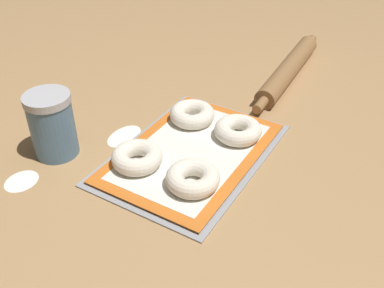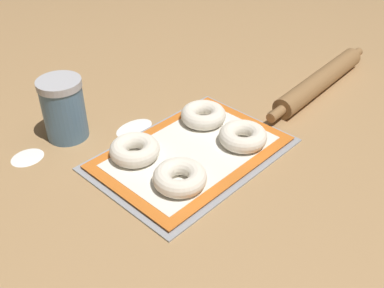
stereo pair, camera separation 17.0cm
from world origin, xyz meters
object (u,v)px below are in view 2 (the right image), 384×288
object	(u,v)px
baking_tray	(192,153)
bagel_back_right	(203,115)
bagel_front_left	(180,177)
bagel_front_right	(243,136)
rolling_pin	(320,81)
flour_canister	(64,109)
bagel_back_left	(135,150)

from	to	relation	value
baking_tray	bagel_back_right	bearing A→B (deg)	30.78
baking_tray	bagel_back_right	size ratio (longest dim) A/B	3.93
bagel_front_left	bagel_front_right	world-z (taller)	same
bagel_front_left	bagel_back_right	xyz separation A→B (m)	(0.20, 0.12, 0.00)
bagel_front_left	rolling_pin	bearing A→B (deg)	1.40
bagel_back_right	flour_canister	bearing A→B (deg)	141.40
baking_tray	flour_canister	bearing A→B (deg)	118.97
bagel_back_left	bagel_back_right	xyz separation A→B (m)	(0.20, -0.01, 0.00)
bagel_front_left	flour_canister	size ratio (longest dim) A/B	0.75
bagel_back_right	baking_tray	bearing A→B (deg)	-149.22
bagel_front_right	bagel_back_left	world-z (taller)	same
bagel_front_left	flour_canister	distance (m)	0.32
baking_tray	bagel_back_left	bearing A→B (deg)	143.27
bagel_front_right	bagel_back_right	distance (m)	0.12
bagel_front_right	bagel_back_left	distance (m)	0.23
bagel_front_right	bagel_back_left	size ratio (longest dim) A/B	1.00
bagel_back_right	bagel_front_right	bearing A→B (deg)	-92.37
bagel_front_right	flour_canister	distance (m)	0.40
bagel_front_left	bagel_front_right	distance (m)	0.19
baking_tray	bagel_front_right	world-z (taller)	bagel_front_right
bagel_back_left	flour_canister	world-z (taller)	flour_canister
baking_tray	flour_canister	distance (m)	0.30
bagel_front_left	bagel_back_right	bearing A→B (deg)	31.17
bagel_back_right	bagel_back_left	bearing A→B (deg)	176.65
bagel_front_right	bagel_back_right	bearing A→B (deg)	87.63
bagel_back_right	bagel_front_left	bearing A→B (deg)	-148.83
bagel_front_left	bagel_front_right	size ratio (longest dim) A/B	1.00
bagel_back_left	bagel_back_right	distance (m)	0.20
bagel_front_right	flour_canister	xyz separation A→B (m)	(-0.24, 0.31, 0.04)
flour_canister	bagel_back_left	bearing A→B (deg)	-76.42
baking_tray	rolling_pin	bearing A→B (deg)	-5.85
baking_tray	rolling_pin	size ratio (longest dim) A/B	0.85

